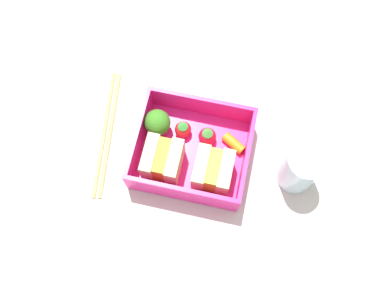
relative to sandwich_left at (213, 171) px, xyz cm
name	(u,v)px	position (x,y,z in cm)	size (l,w,h in cm)	color
ground_plane	(192,157)	(3.73, -2.87, -4.86)	(120.00, 120.00, 2.00)	beige
bento_tray	(192,154)	(3.73, -2.87, -3.26)	(16.72, 14.56, 1.20)	#E82083
bento_rim	(192,148)	(3.73, -2.87, -0.27)	(16.72, 14.56, 4.78)	#E82083
sandwich_left	(213,171)	(0.00, 0.00, 0.00)	(5.33, 5.74, 5.31)	beige
sandwich_center_left	(163,160)	(7.46, 0.00, 0.00)	(5.33, 5.74, 5.31)	#D9BC8B
carrot_stick_far_left	(234,143)	(-2.20, -5.46, -1.89)	(1.53, 1.53, 3.58)	orange
strawberry_left	(207,136)	(1.93, -5.45, -1.18)	(2.70, 2.70, 3.30)	red
strawberry_far_left	(183,129)	(5.78, -5.78, -1.27)	(2.53, 2.53, 3.13)	red
broccoli_floret	(157,123)	(9.64, -5.51, 0.02)	(4.00, 4.00, 4.73)	#97C76E
chopstick_pair	(107,132)	(17.62, -3.55, -3.51)	(4.33, 21.10, 0.70)	tan
drinking_glass	(300,171)	(-12.20, -2.45, 0.39)	(5.43, 5.43, 8.49)	silver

